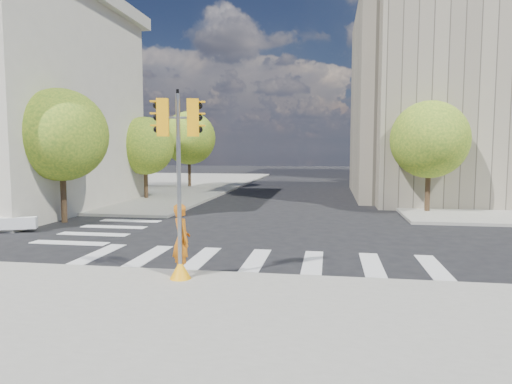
# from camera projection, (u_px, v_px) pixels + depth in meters

# --- Properties ---
(ground) EXTENTS (160.00, 160.00, 0.00)m
(ground) POSITION_uv_depth(u_px,v_px,m) (268.00, 247.00, 16.51)
(ground) COLOR black
(ground) RESTS_ON ground
(sidewalk_far_left) EXTENTS (28.00, 40.00, 0.15)m
(sidewalk_far_left) POSITION_uv_depth(u_px,v_px,m) (104.00, 184.00, 45.24)
(sidewalk_far_left) COLOR gray
(sidewalk_far_left) RESTS_ON ground
(office_tower) EXTENTS (20.00, 18.00, 30.00)m
(office_tower) POSITION_uv_depth(u_px,v_px,m) (505.00, 50.00, 52.86)
(office_tower) COLOR #9EA0A3
(office_tower) RESTS_ON ground
(tree_lw_near) EXTENTS (4.40, 4.40, 6.41)m
(tree_lw_near) POSITION_uv_depth(u_px,v_px,m) (61.00, 135.00, 21.72)
(tree_lw_near) COLOR #382616
(tree_lw_near) RESTS_ON ground
(tree_lw_mid) EXTENTS (4.00, 4.00, 5.77)m
(tree_lw_mid) POSITION_uv_depth(u_px,v_px,m) (145.00, 146.00, 31.59)
(tree_lw_mid) COLOR #382616
(tree_lw_mid) RESTS_ON ground
(tree_lw_far) EXTENTS (4.80, 4.80, 6.95)m
(tree_lw_far) POSITION_uv_depth(u_px,v_px,m) (189.00, 138.00, 41.34)
(tree_lw_far) COLOR #382616
(tree_lw_far) RESTS_ON ground
(tree_re_near) EXTENTS (4.20, 4.20, 6.16)m
(tree_re_near) POSITION_uv_depth(u_px,v_px,m) (429.00, 140.00, 24.76)
(tree_re_near) COLOR #382616
(tree_re_near) RESTS_ON ground
(tree_re_mid) EXTENTS (4.60, 4.60, 6.66)m
(tree_re_mid) POSITION_uv_depth(u_px,v_px,m) (398.00, 139.00, 36.52)
(tree_re_mid) COLOR #382616
(tree_re_mid) RESTS_ON ground
(tree_re_far) EXTENTS (4.00, 4.00, 5.88)m
(tree_re_far) POSITION_uv_depth(u_px,v_px,m) (381.00, 146.00, 48.36)
(tree_re_far) COLOR #382616
(tree_re_far) RESTS_ON ground
(lamp_near) EXTENTS (0.35, 0.18, 8.11)m
(lamp_near) POSITION_uv_depth(u_px,v_px,m) (424.00, 132.00, 28.56)
(lamp_near) COLOR black
(lamp_near) RESTS_ON sidewalk_far_right
(lamp_far) EXTENTS (0.35, 0.18, 8.11)m
(lamp_far) POSITION_uv_depth(u_px,v_px,m) (394.00, 138.00, 42.32)
(lamp_far) COLOR black
(lamp_far) RESTS_ON sidewalk_far_right
(traffic_signal) EXTENTS (1.08, 0.56, 4.89)m
(traffic_signal) POSITION_uv_depth(u_px,v_px,m) (179.00, 199.00, 11.77)
(traffic_signal) COLOR #FFA50D
(traffic_signal) RESTS_ON sidewalk_near
(photographer) EXTENTS (0.77, 0.85, 1.94)m
(photographer) POSITION_uv_depth(u_px,v_px,m) (182.00, 240.00, 12.15)
(photographer) COLOR #CE6A13
(photographer) RESTS_ON sidewalk_near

